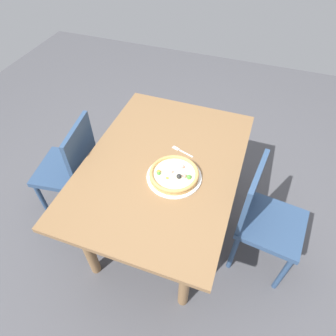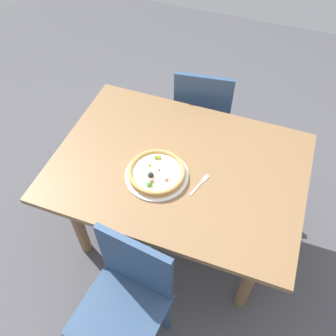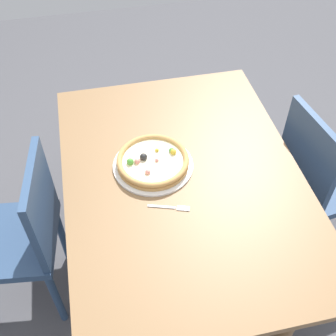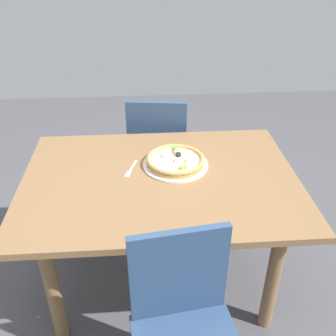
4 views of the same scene
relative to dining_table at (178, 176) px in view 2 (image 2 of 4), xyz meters
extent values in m
plane|color=#4C4C51|center=(0.00, 0.00, -0.63)|extent=(6.00, 6.00, 0.00)
cube|color=olive|center=(0.00, 0.00, 0.08)|extent=(1.38, 0.99, 0.03)
cylinder|color=olive|center=(-0.53, -0.34, -0.28)|extent=(0.07, 0.07, 0.70)
cylinder|color=olive|center=(0.53, -0.34, -0.28)|extent=(0.07, 0.07, 0.70)
cylinder|color=olive|center=(-0.53, 0.34, -0.28)|extent=(0.07, 0.07, 0.70)
cylinder|color=olive|center=(0.53, 0.34, -0.28)|extent=(0.07, 0.07, 0.70)
cylinder|color=navy|center=(0.16, -0.63, -0.41)|extent=(0.04, 0.04, 0.44)
cylinder|color=navy|center=(-0.18, -0.58, -0.41)|extent=(0.04, 0.04, 0.44)
cube|color=navy|center=(-0.03, -0.77, -0.18)|extent=(0.45, 0.45, 0.04)
cube|color=navy|center=(-0.01, -0.59, 0.05)|extent=(0.38, 0.08, 0.42)
cylinder|color=navy|center=(-0.26, 0.92, -0.41)|extent=(0.04, 0.04, 0.44)
cylinder|color=navy|center=(0.08, 0.97, -0.41)|extent=(0.04, 0.04, 0.44)
cylinder|color=navy|center=(-0.21, 0.58, -0.41)|extent=(0.04, 0.04, 0.44)
cylinder|color=navy|center=(0.13, 0.63, -0.41)|extent=(0.04, 0.04, 0.44)
cube|color=navy|center=(-0.06, 0.77, -0.18)|extent=(0.45, 0.45, 0.04)
cube|color=navy|center=(-0.04, 0.59, 0.05)|extent=(0.38, 0.08, 0.42)
cylinder|color=white|center=(-0.09, -0.11, 0.11)|extent=(0.34, 0.34, 0.01)
cylinder|color=tan|center=(-0.09, -0.11, 0.12)|extent=(0.30, 0.30, 0.02)
cylinder|color=beige|center=(-0.09, -0.11, 0.13)|extent=(0.27, 0.27, 0.01)
torus|color=tan|center=(-0.09, -0.11, 0.14)|extent=(0.31, 0.31, 0.02)
sphere|color=gold|center=(-0.14, -0.08, 0.14)|extent=(0.02, 0.02, 0.02)
sphere|color=#E58C7F|center=(-0.08, -0.10, 0.14)|extent=(0.02, 0.02, 0.02)
sphere|color=#262626|center=(-0.11, -0.15, 0.14)|extent=(0.03, 0.03, 0.03)
sphere|color=#E58C7F|center=(-0.09, -0.18, 0.14)|extent=(0.02, 0.02, 0.02)
sphere|color=#4C9E38|center=(-0.12, -0.02, 0.14)|extent=(0.02, 0.02, 0.02)
sphere|color=#4C9E38|center=(-0.09, -0.21, 0.14)|extent=(0.03, 0.03, 0.03)
sphere|color=#E58C7F|center=(-0.02, -0.15, 0.14)|extent=(0.02, 0.02, 0.02)
sphere|color=gold|center=(-0.11, -0.02, 0.14)|extent=(0.03, 0.03, 0.03)
cube|color=silver|center=(0.14, -0.12, 0.10)|extent=(0.04, 0.11, 0.00)
cube|color=silver|center=(0.16, -0.04, 0.10)|extent=(0.04, 0.05, 0.00)
camera|label=1|loc=(-1.22, -0.47, 1.48)|focal=31.32mm
camera|label=2|loc=(0.37, -1.20, 1.65)|focal=38.85mm
camera|label=3|loc=(1.13, -0.31, 1.41)|focal=45.04mm
camera|label=4|loc=(0.08, 1.61, 1.16)|focal=41.25mm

